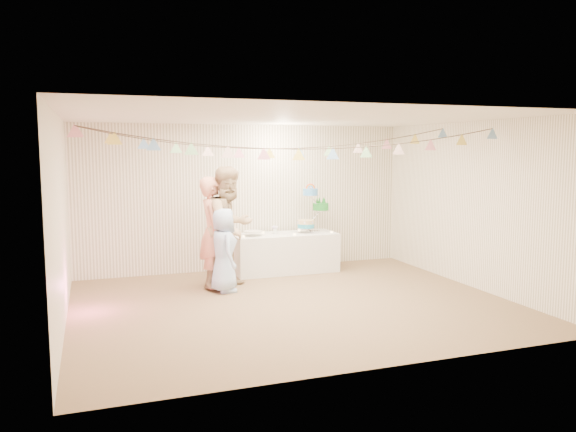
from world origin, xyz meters
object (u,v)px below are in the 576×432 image
object	(u,v)px
person_adult_a	(213,232)
person_child	(224,250)
person_adult_b	(230,227)
table	(285,253)
cake_stand	(313,206)

from	to	relation	value
person_adult_a	person_child	bearing A→B (deg)	-159.96
person_adult_b	table	bearing A→B (deg)	0.71
table	cake_stand	bearing A→B (deg)	5.19
table	person_adult_a	xyz separation A→B (m)	(-1.42, -0.63, 0.53)
cake_stand	person_adult_b	world-z (taller)	person_adult_b
cake_stand	person_adult_a	distance (m)	2.11
cake_stand	person_child	bearing A→B (deg)	-150.56
table	cake_stand	distance (m)	0.98
table	person_adult_b	xyz separation A→B (m)	(-1.18, -0.76, 0.61)
person_child	person_adult_b	bearing A→B (deg)	-35.17
cake_stand	person_child	distance (m)	2.23
table	cake_stand	xyz separation A→B (m)	(0.55, 0.05, 0.81)
table	cake_stand	size ratio (longest dim) A/B	2.24
table	person_adult_a	size ratio (longest dim) A/B	1.04
cake_stand	person_adult_a	size ratio (longest dim) A/B	0.47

